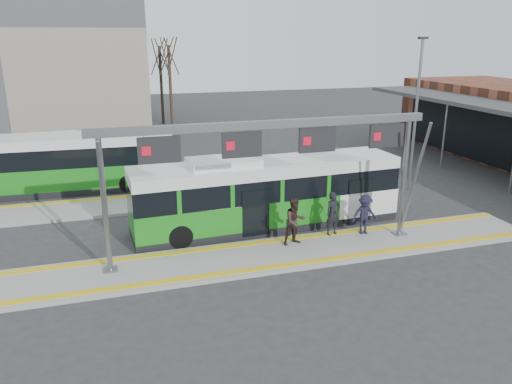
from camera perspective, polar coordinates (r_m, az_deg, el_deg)
The scene contains 15 objects.
ground at distance 19.92m, azimuth 2.92°, elevation -7.26°, with size 120.00×120.00×0.00m, color #2D2D30.
platform_main at distance 19.89m, azimuth 2.92°, elevation -7.06°, with size 22.00×3.00×0.15m, color gray.
platform_second at distance 26.41m, azimuth -11.27°, elevation -1.11°, with size 20.00×3.00×0.15m, color gray.
tactile_main at distance 19.86m, azimuth 2.92°, elevation -6.84°, with size 22.00×2.65×0.02m.
tactile_second at distance 27.48m, azimuth -11.54°, elevation -0.21°, with size 20.00×0.35×0.02m.
gantry at distance 18.67m, azimuth 1.84°, elevation 5.00°, with size 13.00×1.68×5.20m.
apartment_block at distance 53.57m, azimuth -26.51°, elevation 16.63°, with size 24.50×12.50×18.40m.
hero_bus at distance 22.39m, azimuth 1.21°, elevation -0.25°, with size 12.19×3.16×3.32m.
bg_bus_green at distance 29.61m, azimuth -21.83°, elevation 2.94°, with size 12.66×3.18×3.14m.
passenger_a at distance 21.44m, azimuth 8.79°, elevation -2.46°, with size 0.69×0.45×1.89m, color black.
passenger_b at distance 20.30m, azimuth 4.48°, elevation -3.35°, with size 0.95×0.74×1.96m, color #2F211F.
passenger_c at distance 21.82m, azimuth 12.31°, elevation -2.54°, with size 1.12×0.64×1.73m, color black.
tree_left at distance 50.27m, azimuth -10.94°, elevation 14.89°, with size 1.40×1.40×8.42m.
tree_mid at distance 48.55m, azimuth -9.93°, elevation 14.98°, with size 1.40×1.40×8.54m.
lamp_east at distance 28.45m, azimuth 17.82°, elevation 8.65°, with size 0.50×0.25×8.28m.
Camera 1 is at (-6.25, -17.00, 8.29)m, focal length 35.00 mm.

